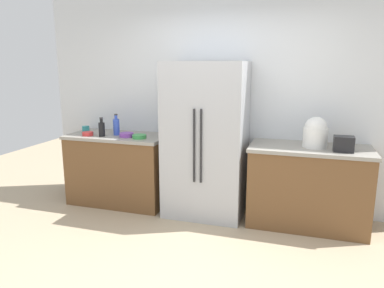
% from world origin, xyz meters
% --- Properties ---
extents(ground_plane, '(9.97, 9.97, 0.00)m').
position_xyz_m(ground_plane, '(0.00, 0.00, 0.00)').
color(ground_plane, tan).
extents(kitchen_back_panel, '(4.98, 0.10, 2.95)m').
position_xyz_m(kitchen_back_panel, '(0.00, 1.72, 1.47)').
color(kitchen_back_panel, silver).
rests_on(kitchen_back_panel, ground_plane).
extents(counter_left, '(1.31, 0.68, 0.93)m').
position_xyz_m(counter_left, '(-1.39, 1.33, 0.47)').
color(counter_left, brown).
rests_on(counter_left, ground_plane).
extents(counter_right, '(1.33, 0.68, 0.93)m').
position_xyz_m(counter_right, '(1.02, 1.33, 0.47)').
color(counter_right, brown).
rests_on(counter_right, ground_plane).
extents(refrigerator, '(0.95, 0.70, 1.87)m').
position_xyz_m(refrigerator, '(-0.19, 1.31, 0.93)').
color(refrigerator, '#B2B5BA').
rests_on(refrigerator, ground_plane).
extents(toaster, '(0.20, 0.15, 0.17)m').
position_xyz_m(toaster, '(1.35, 1.20, 1.01)').
color(toaster, black).
rests_on(toaster, counter_right).
extents(rice_cooker, '(0.27, 0.27, 0.34)m').
position_xyz_m(rice_cooker, '(1.06, 1.34, 1.09)').
color(rice_cooker, white).
rests_on(rice_cooker, counter_right).
extents(bottle_a, '(0.08, 0.08, 0.24)m').
position_xyz_m(bottle_a, '(-1.53, 1.18, 1.03)').
color(bottle_a, black).
rests_on(bottle_a, counter_left).
extents(bottle_b, '(0.08, 0.08, 0.28)m').
position_xyz_m(bottle_b, '(-1.39, 1.31, 1.04)').
color(bottle_b, blue).
rests_on(bottle_b, counter_left).
extents(cup_a, '(0.08, 0.08, 0.09)m').
position_xyz_m(cup_a, '(1.38, 1.53, 0.97)').
color(cup_a, orange).
rests_on(cup_a, counter_right).
extents(cup_b, '(0.10, 0.10, 0.08)m').
position_xyz_m(cup_b, '(-1.89, 1.37, 0.97)').
color(cup_b, teal).
rests_on(cup_b, counter_left).
extents(bowl_a, '(0.18, 0.18, 0.05)m').
position_xyz_m(bowl_a, '(-1.01, 1.20, 0.95)').
color(bowl_a, green).
rests_on(bowl_a, counter_left).
extents(bowl_b, '(0.14, 0.14, 0.05)m').
position_xyz_m(bowl_b, '(-1.73, 1.16, 0.95)').
color(bowl_b, red).
rests_on(bowl_b, counter_left).
extents(bowl_c, '(0.18, 0.18, 0.05)m').
position_xyz_m(bowl_c, '(-1.21, 1.24, 0.95)').
color(bowl_c, purple).
rests_on(bowl_c, counter_left).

